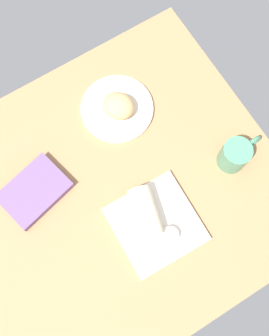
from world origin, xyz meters
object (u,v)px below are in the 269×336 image
at_px(square_plate, 156,224).
at_px(book_stack, 35,191).
at_px(round_plate, 117,109).
at_px(scone_pastry, 118,106).
at_px(coffee_mug, 236,155).
at_px(sauce_cup, 170,235).
at_px(breakfast_wrap, 145,212).

distance_m(square_plate, book_stack, 0.37).
relative_size(square_plate, book_stack, 1.06).
bearing_deg(round_plate, square_plate, -103.65).
distance_m(scone_pastry, square_plate, 0.37).
relative_size(book_stack, coffee_mug, 1.57).
distance_m(sauce_cup, breakfast_wrap, 0.10).
bearing_deg(book_stack, coffee_mug, -21.75).
relative_size(round_plate, sauce_cup, 4.68).
xyz_separation_m(round_plate, square_plate, (-0.09, -0.37, 0.00)).
height_order(breakfast_wrap, book_stack, breakfast_wrap).
height_order(book_stack, coffee_mug, coffee_mug).
relative_size(scone_pastry, sauce_cup, 2.04).
bearing_deg(scone_pastry, breakfast_wrap, -107.83).
height_order(round_plate, breakfast_wrap, breakfast_wrap).
bearing_deg(scone_pastry, sauce_cup, -100.50).
relative_size(round_plate, book_stack, 1.04).
xyz_separation_m(round_plate, book_stack, (-0.34, -0.10, 0.01)).
bearing_deg(coffee_mug, scone_pastry, 123.88).
xyz_separation_m(book_stack, coffee_mug, (0.55, -0.22, 0.04)).
xyz_separation_m(square_plate, coffee_mug, (0.30, 0.05, 0.05)).
bearing_deg(coffee_mug, breakfast_wrap, -178.95).
bearing_deg(scone_pastry, square_plate, -104.18).
relative_size(sauce_cup, book_stack, 0.22).
bearing_deg(breakfast_wrap, book_stack, -28.45).
height_order(sauce_cup, breakfast_wrap, breakfast_wrap).
distance_m(breakfast_wrap, book_stack, 0.33).
distance_m(round_plate, coffee_mug, 0.39).
relative_size(breakfast_wrap, book_stack, 0.64).
distance_m(square_plate, breakfast_wrap, 0.06).
relative_size(scone_pastry, book_stack, 0.45).
distance_m(round_plate, book_stack, 0.36).
distance_m(round_plate, square_plate, 0.38).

